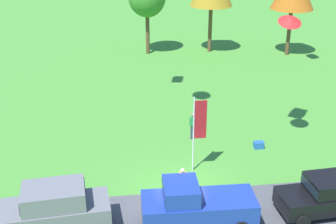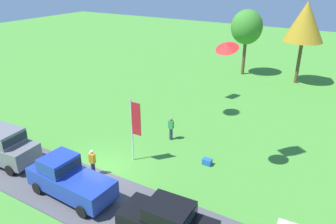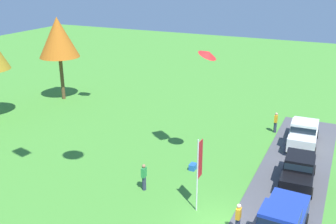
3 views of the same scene
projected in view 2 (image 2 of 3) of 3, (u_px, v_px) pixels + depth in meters
The scene contains 12 objects.
ground_plane at pixel (100, 170), 19.96m from camera, with size 120.00×120.00×0.00m, color #478E33.
pavement_strip at pixel (74, 189), 18.24m from camera, with size 36.00×4.40×0.06m, color #4C4C51.
car_suv_near_entrance at pixel (2, 144), 20.30m from camera, with size 4.73×2.32×2.28m.
car_pickup_far_end at pixel (68, 178), 17.36m from camera, with size 5.07×2.20×2.14m.
car_sedan_by_flagpole at pixel (168, 220), 14.52m from camera, with size 4.49×2.15×1.84m.
person_on_lawn at pixel (171, 128), 23.26m from camera, with size 0.36×0.24×1.71m.
person_beside_suv at pixel (93, 163), 19.14m from camera, with size 0.36×0.24×1.71m.
tree_far_left at pixel (247, 27), 36.17m from camera, with size 3.46×3.46×7.31m.
tree_right_of_center at pixel (305, 22), 32.87m from camera, with size 3.99×3.99×8.43m.
flag_banner at pixel (135, 123), 19.88m from camera, with size 0.71×0.08×4.26m.
cooler_box at pixel (207, 162), 20.49m from camera, with size 0.56×0.40×0.40m, color blue.
kite_delta_topmost at pixel (227, 46), 16.70m from camera, with size 1.22×1.22×0.30m, color red.
Camera 2 is at (12.21, -12.34, 11.26)m, focal length 35.00 mm.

